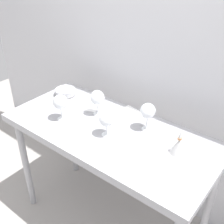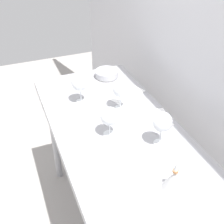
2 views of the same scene
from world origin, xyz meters
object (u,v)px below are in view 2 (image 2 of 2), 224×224
Objects in this scene: tasting_bowl at (107,73)px; decanter_funnel at (174,180)px; wine_glass_near_center at (110,117)px; wine_glass_far_left at (121,89)px; wine_glass_near_left at (80,83)px; tasting_sheet_upper at (123,92)px; wine_glass_far_right at (162,122)px; tasting_sheet_lower at (145,119)px.

decanter_funnel is at bearing -5.18° from tasting_bowl.
wine_glass_near_center is 0.25m from wine_glass_far_left.
wine_glass_near_left is 0.31m from tasting_sheet_upper.
wine_glass_far_right is 1.02× the size of wine_glass_near_left.
tasting_sheet_upper is (-0.35, 0.23, -0.11)m from wine_glass_near_center.
wine_glass_far_right is 0.29m from decanter_funnel.
decanter_funnel is (0.26, -0.09, -0.08)m from wine_glass_far_right.
tasting_sheet_lower is 1.88× the size of decanter_funnel.
wine_glass_far_right is 1.15× the size of tasting_bowl.
tasting_bowl is (-0.23, -0.02, 0.03)m from tasting_sheet_upper.
tasting_sheet_upper is at bearing 90.37° from wine_glass_near_left.
tasting_sheet_lower is 0.54m from tasting_bowl.
tasting_bowl is (-0.54, -0.02, 0.03)m from tasting_sheet_lower.
tasting_sheet_upper is 0.24m from tasting_bowl.
wine_glass_far_right is 0.57m from wine_glass_near_left.
tasting_bowl is (-0.38, 0.06, -0.10)m from wine_glass_far_left.
tasting_sheet_lower is (0.31, 0.28, -0.13)m from wine_glass_near_left.
tasting_sheet_upper and tasting_sheet_lower have the same top height.
wine_glass_near_center is 0.89× the size of wine_glass_far_right.
wine_glass_near_left reaches higher than tasting_sheet_upper.
wine_glass_near_center is 1.12× the size of decanter_funnel.
wine_glass_far_left is 0.22m from tasting_sheet_lower.
wine_glass_far_right reaches higher than wine_glass_near_left.
wine_glass_far_left is 0.37m from wine_glass_far_right.
wine_glass_near_center is at bearing -35.96° from wine_glass_far_left.
wine_glass_far_left is 0.65× the size of tasting_sheet_lower.
tasting_sheet_upper is (-0.00, 0.28, -0.13)m from wine_glass_near_left.
tasting_sheet_lower is at bearing 173.33° from wine_glass_far_right.
wine_glass_near_left is at bearing -111.23° from tasting_sheet_upper.
wine_glass_far_right is 1.26× the size of decanter_funnel.
decanter_funnel reaches higher than tasting_sheet_upper.
decanter_funnel is (0.77, -0.11, 0.05)m from tasting_sheet_upper.
wine_glass_far_left is 0.40m from tasting_bowl.
wine_glass_far_right reaches higher than tasting_bowl.
wine_glass_near_center is 0.44m from decanter_funnel.
tasting_bowl is 1.01m from decanter_funnel.
wine_glass_far_right is 0.79× the size of tasting_sheet_upper.
decanter_funnel is (0.47, -0.11, 0.05)m from tasting_sheet_lower.
tasting_sheet_lower is 0.48m from decanter_funnel.
tasting_bowl is at bearing 171.04° from wine_glass_far_left.
wine_glass_far_right is 0.75m from tasting_bowl.
tasting_sheet_upper is 0.78m from decanter_funnel.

